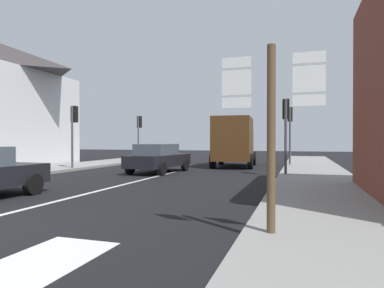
# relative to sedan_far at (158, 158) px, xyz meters

# --- Properties ---
(ground_plane) EXTENTS (80.00, 80.00, 0.00)m
(ground_plane) POSITION_rel_sedan_far_xyz_m (0.69, -1.39, -0.76)
(ground_plane) COLOR black
(sidewalk_right) EXTENTS (3.17, 44.00, 0.14)m
(sidewalk_right) POSITION_rel_sedan_far_xyz_m (7.61, -3.39, -0.69)
(sidewalk_right) COLOR gray
(sidewalk_right) RESTS_ON ground
(sidewalk_left) EXTENTS (3.17, 44.00, 0.14)m
(sidewalk_left) POSITION_rel_sedan_far_xyz_m (-6.23, -3.39, -0.69)
(sidewalk_left) COLOR gray
(sidewalk_left) RESTS_ON ground
(lane_centre_stripe) EXTENTS (0.16, 12.00, 0.01)m
(lane_centre_stripe) POSITION_rel_sedan_far_xyz_m (0.69, -5.39, -0.75)
(lane_centre_stripe) COLOR silver
(lane_centre_stripe) RESTS_ON ground
(lane_turn_arrow) EXTENTS (1.20, 2.20, 0.01)m
(lane_turn_arrow) POSITION_rel_sedan_far_xyz_m (3.62, -12.39, -0.75)
(lane_turn_arrow) COLOR silver
(lane_turn_arrow) RESTS_ON ground
(sedan_far) EXTENTS (2.25, 4.34, 1.47)m
(sedan_far) POSITION_rel_sedan_far_xyz_m (0.00, 0.00, 0.00)
(sedan_far) COLOR black
(sedan_far) RESTS_ON ground
(delivery_truck) EXTENTS (2.79, 5.14, 3.05)m
(delivery_truck) POSITION_rel_sedan_far_xyz_m (3.00, 4.99, 0.89)
(delivery_truck) COLOR #4C2D14
(delivery_truck) RESTS_ON ground
(route_sign_post) EXTENTS (1.66, 0.14, 3.20)m
(route_sign_post) POSITION_rel_sedan_far_xyz_m (6.49, -10.40, 1.15)
(route_sign_post) COLOR brown
(route_sign_post) RESTS_ON ground
(traffic_light_near_right) EXTENTS (0.30, 0.49, 3.51)m
(traffic_light_near_right) POSITION_rel_sedan_far_xyz_m (6.32, -0.20, 1.84)
(traffic_light_near_right) COLOR #47474C
(traffic_light_near_right) RESTS_ON ground
(traffic_light_near_left) EXTENTS (0.30, 0.49, 3.55)m
(traffic_light_near_left) POSITION_rel_sedan_far_xyz_m (-4.94, -0.24, 1.87)
(traffic_light_near_left) COLOR #47474C
(traffic_light_near_left) RESTS_ON ground
(traffic_light_far_left) EXTENTS (0.30, 0.49, 3.54)m
(traffic_light_far_left) POSITION_rel_sedan_far_xyz_m (-4.94, 7.71, 1.86)
(traffic_light_far_left) COLOR #47474C
(traffic_light_far_left) RESTS_ON ground
(traffic_light_far_right) EXTENTS (0.30, 0.49, 3.77)m
(traffic_light_far_right) POSITION_rel_sedan_far_xyz_m (6.32, 6.43, 2.03)
(traffic_light_far_right) COLOR #47474C
(traffic_light_far_right) RESTS_ON ground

